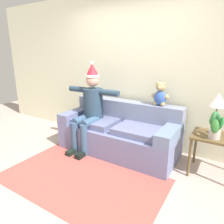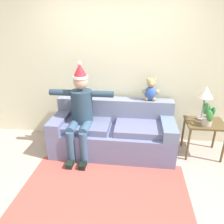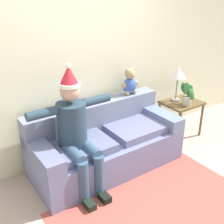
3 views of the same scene
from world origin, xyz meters
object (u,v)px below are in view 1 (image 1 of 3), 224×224
Objects in this scene: couch at (119,132)px; table_lamp at (218,102)px; person_seated at (90,106)px; potted_plant at (216,126)px; teddy_bear at (160,95)px; side_table at (215,142)px.

table_lamp is at bearing 5.04° from couch.
person_seated is at bearing -171.45° from table_lamp.
potted_plant is at bearing -2.95° from couch.
person_seated is 4.14× the size of potted_plant.
person_seated is (-0.50, -0.16, 0.43)m from couch.
person_seated is at bearing -161.84° from couch.
person_seated is 1.95m from potted_plant.
person_seated is 3.96× the size of teddy_bear.
side_table is 1.06× the size of table_lamp.
teddy_bear reaches higher than potted_plant.
person_seated reaches higher than table_lamp.
table_lamp is (1.92, 0.29, 0.26)m from person_seated.
teddy_bear is 0.84m from table_lamp.
teddy_bear is at bearing 171.24° from table_lamp.
table_lamp reaches higher than side_table.
table_lamp is 1.53× the size of potted_plant.
side_table is (0.87, -0.23, -0.51)m from teddy_bear.
teddy_bear reaches higher than couch.
person_seated reaches higher than couch.
potted_plant is at bearing -82.38° from table_lamp.
person_seated is 2.71× the size of table_lamp.
person_seated is 1.96m from table_lamp.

